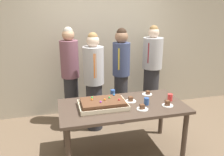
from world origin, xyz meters
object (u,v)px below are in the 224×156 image
person_green_shirt_behind (70,74)px  person_far_right_suit (94,81)px  sheet_cake (103,104)px  drink_cup_middle (146,101)px  plated_slice_near_left (167,104)px  plated_slice_near_right (142,108)px  drink_cup_nearest (113,93)px  party_table (123,111)px  plated_slice_far_left (147,94)px  drink_cup_far_end (170,97)px  plated_slice_far_right (131,100)px  person_striped_tie_right (152,70)px  person_serving_front (121,74)px

person_green_shirt_behind → person_far_right_suit: size_ratio=1.04×
sheet_cake → drink_cup_middle: 0.60m
plated_slice_near_left → plated_slice_near_right: 0.37m
drink_cup_nearest → person_green_shirt_behind: (-0.56, 0.78, 0.11)m
party_table → plated_slice_far_left: bearing=29.8°
drink_cup_middle → drink_cup_far_end: 0.38m
plated_slice_far_right → person_far_right_suit: (-0.40, 0.72, 0.09)m
party_table → drink_cup_nearest: 0.38m
party_table → person_far_right_suit: (-0.25, 0.80, 0.20)m
drink_cup_far_end → person_far_right_suit: (-0.95, 0.82, 0.06)m
plated_slice_far_right → plated_slice_far_left: bearing=29.5°
plated_slice_far_left → person_striped_tie_right: (0.46, 0.89, 0.12)m
sheet_cake → drink_cup_far_end: bearing=-1.2°
drink_cup_far_end → person_serving_front: 1.05m
person_far_right_suit → person_green_shirt_behind: bearing=-131.3°
person_green_shirt_behind → plated_slice_near_left: bearing=25.8°
plated_slice_far_right → drink_cup_nearest: bearing=126.2°
person_striped_tie_right → person_far_right_suit: person_striped_tie_right is taller
drink_cup_nearest → drink_cup_far_end: size_ratio=1.00×
drink_cup_middle → person_green_shirt_behind: 1.52m
sheet_cake → plated_slice_far_left: bearing=20.1°
person_green_shirt_behind → person_striped_tie_right: size_ratio=1.00×
party_table → drink_cup_middle: drink_cup_middle is taller
drink_cup_nearest → person_far_right_suit: person_far_right_suit is taller
party_table → person_striped_tie_right: size_ratio=1.00×
plated_slice_far_right → person_green_shirt_behind: (-0.75, 1.05, 0.14)m
plated_slice_near_left → drink_cup_middle: 0.28m
plated_slice_near_right → plated_slice_far_right: plated_slice_far_right is taller
drink_cup_far_end → person_serving_front: size_ratio=0.06×
plated_slice_near_right → person_striped_tie_right: bearing=61.7°
person_green_shirt_behind → plated_slice_far_left: bearing=35.6°
drink_cup_nearest → person_striped_tie_right: (0.99, 0.81, 0.08)m
party_table → person_green_shirt_behind: (-0.61, 1.13, 0.25)m
person_far_right_suit → plated_slice_near_right: bearing=26.3°
party_table → plated_slice_far_left: size_ratio=11.44×
party_table → drink_cup_far_end: (0.70, -0.02, 0.14)m
plated_slice_far_right → person_green_shirt_behind: size_ratio=0.09×
person_serving_front → drink_cup_nearest: bearing=2.1°
plated_slice_far_right → sheet_cake: bearing=-168.2°
drink_cup_middle → person_serving_front: person_serving_front is taller
sheet_cake → person_far_right_suit: size_ratio=0.38×
sheet_cake → person_green_shirt_behind: size_ratio=0.37×
drink_cup_middle → person_striped_tie_right: 1.39m
drink_cup_nearest → person_striped_tie_right: bearing=39.5°
plated_slice_near_right → drink_cup_nearest: (-0.25, 0.55, 0.03)m
party_table → plated_slice_near_left: plated_slice_near_left is taller
person_green_shirt_behind → drink_cup_far_end: bearing=32.3°
party_table → plated_slice_near_right: plated_slice_near_right is taller
drink_cup_middle → person_far_right_suit: 1.05m
sheet_cake → plated_slice_far_left: 0.81m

